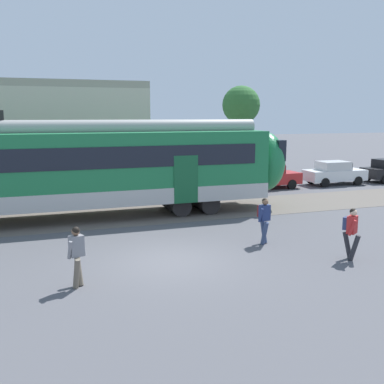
{
  "coord_description": "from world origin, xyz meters",
  "views": [
    {
      "loc": [
        -3.79,
        -13.02,
        4.56
      ],
      "look_at": [
        1.77,
        3.13,
        1.6
      ],
      "focal_mm": 42.0,
      "sensor_mm": 36.0,
      "label": 1
    }
  ],
  "objects": [
    {
      "name": "pedestrian_grey",
      "position": [
        -2.96,
        -1.25,
        0.96
      ],
      "size": [
        0.53,
        0.71,
        1.67
      ],
      "color": "#6B6051",
      "rests_on": "ground"
    },
    {
      "name": "street_tree_right",
      "position": [
        11.51,
        19.6,
        5.25
      ],
      "size": [
        2.97,
        2.97,
        6.78
      ],
      "color": "brown",
      "rests_on": "ground"
    },
    {
      "name": "ground_plane",
      "position": [
        0.0,
        0.0,
        0.0
      ],
      "size": [
        160.0,
        160.0,
        0.0
      ],
      "primitive_type": "plane",
      "color": "#515156"
    },
    {
      "name": "background_building",
      "position": [
        -5.32,
        14.6,
        3.21
      ],
      "size": [
        15.35,
        5.0,
        9.2
      ],
      "color": "beige",
      "rests_on": "ground"
    },
    {
      "name": "parked_car_white",
      "position": [
        14.53,
        11.52,
        0.78
      ],
      "size": [
        4.04,
        1.83,
        1.54
      ],
      "color": "silver",
      "rests_on": "ground"
    },
    {
      "name": "parked_car_red",
      "position": [
        9.62,
        11.53,
        0.78
      ],
      "size": [
        4.06,
        1.87,
        1.54
      ],
      "color": "#B22323",
      "rests_on": "ground"
    },
    {
      "name": "pedestrian_navy",
      "position": [
        3.66,
        0.78,
        0.99
      ],
      "size": [
        0.54,
        0.68,
        1.67
      ],
      "color": "navy",
      "rests_on": "ground"
    },
    {
      "name": "pedestrian_red",
      "position": [
        5.43,
        -1.68,
        0.99
      ],
      "size": [
        0.5,
        0.71,
        1.67
      ],
      "color": "#28282D",
      "rests_on": "ground"
    }
  ]
}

